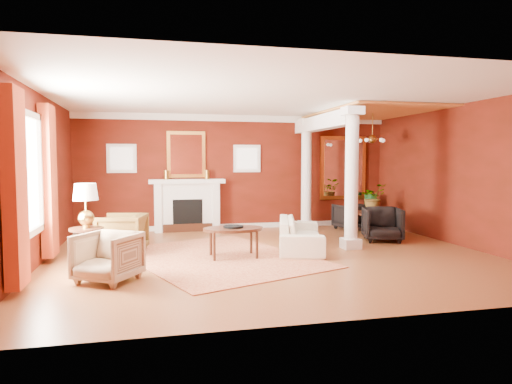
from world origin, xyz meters
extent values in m
plane|color=brown|center=(0.00, 0.00, 0.00)|extent=(8.00, 8.00, 0.00)
cube|color=maroon|center=(0.00, 3.50, 1.45)|extent=(8.00, 0.04, 2.90)
cube|color=maroon|center=(0.00, -3.50, 1.45)|extent=(8.00, 0.04, 2.90)
cube|color=maroon|center=(-4.00, 0.00, 1.45)|extent=(0.04, 7.00, 2.90)
cube|color=maroon|center=(4.00, 0.00, 1.45)|extent=(0.04, 7.00, 2.90)
cube|color=white|center=(0.00, 0.00, 2.90)|extent=(8.00, 7.00, 0.04)
cube|color=white|center=(-1.30, 3.33, 0.60)|extent=(1.60, 0.34, 1.20)
cube|color=black|center=(-1.30, 3.16, 0.45)|extent=(0.72, 0.03, 0.70)
cube|color=black|center=(-1.30, 3.16, 0.10)|extent=(1.20, 0.05, 0.20)
cube|color=white|center=(-1.30, 3.29, 1.24)|extent=(1.85, 0.42, 0.10)
cube|color=white|center=(-2.00, 3.30, 0.60)|extent=(0.16, 0.40, 1.20)
cube|color=white|center=(-0.60, 3.30, 0.60)|extent=(0.16, 0.40, 1.20)
cube|color=gold|center=(-1.30, 3.46, 1.90)|extent=(0.95, 0.06, 1.15)
cube|color=white|center=(-1.30, 3.42, 1.90)|extent=(0.78, 0.02, 0.98)
cube|color=white|center=(-2.85, 3.47, 1.80)|extent=(0.70, 0.06, 0.70)
cube|color=white|center=(-2.85, 3.44, 1.80)|extent=(0.54, 0.02, 0.54)
cube|color=white|center=(0.25, 3.47, 1.80)|extent=(0.70, 0.06, 0.70)
cube|color=white|center=(0.25, 3.44, 1.80)|extent=(0.54, 0.02, 0.54)
cube|color=white|center=(-3.98, -0.60, 1.55)|extent=(0.03, 1.30, 1.70)
cube|color=white|center=(-3.95, -1.30, 1.55)|extent=(0.08, 0.10, 1.90)
cube|color=white|center=(-3.95, 0.10, 1.55)|extent=(0.08, 0.10, 1.90)
cube|color=#A9381D|center=(-3.88, -1.60, 1.40)|extent=(0.18, 0.55, 2.60)
cube|color=#A9381D|center=(-3.88, 0.40, 1.40)|extent=(0.18, 0.55, 2.60)
cube|color=white|center=(1.70, 0.30, 0.10)|extent=(0.34, 0.34, 0.20)
cylinder|color=white|center=(1.70, 0.30, 1.45)|extent=(0.26, 0.26, 2.50)
cube|color=white|center=(1.70, 0.30, 2.72)|extent=(0.36, 0.36, 0.16)
cube|color=white|center=(1.70, 3.00, 0.10)|extent=(0.34, 0.34, 0.20)
cylinder|color=white|center=(1.70, 3.00, 1.45)|extent=(0.26, 0.26, 2.50)
cube|color=white|center=(1.70, 3.00, 2.72)|extent=(0.36, 0.36, 0.16)
cube|color=white|center=(1.70, 1.90, 2.62)|extent=(0.30, 3.20, 0.32)
cube|color=#D98740|center=(2.85, 1.75, 2.87)|extent=(2.30, 3.40, 0.04)
cube|color=gold|center=(2.90, 3.46, 1.55)|extent=(1.30, 0.06, 1.70)
cube|color=white|center=(2.90, 3.42, 1.55)|extent=(1.10, 0.02, 1.50)
cylinder|color=#AF8637|center=(2.90, 1.80, 2.58)|extent=(0.02, 0.02, 0.65)
sphere|color=#AF8637|center=(2.90, 1.80, 2.25)|extent=(0.20, 0.20, 0.20)
sphere|color=beige|center=(3.18, 1.80, 2.22)|extent=(0.09, 0.09, 0.09)
sphere|color=beige|center=(2.99, 2.07, 2.22)|extent=(0.09, 0.09, 0.09)
sphere|color=beige|center=(2.67, 1.96, 2.22)|extent=(0.09, 0.09, 0.09)
sphere|color=beige|center=(2.67, 1.64, 2.22)|extent=(0.09, 0.09, 0.09)
sphere|color=beige|center=(2.99, 1.53, 2.22)|extent=(0.09, 0.09, 0.09)
cube|color=white|center=(0.00, 3.46, 2.82)|extent=(8.00, 0.08, 0.16)
cube|color=white|center=(0.00, 3.46, 0.06)|extent=(8.00, 0.08, 0.12)
cube|color=maroon|center=(-1.01, 0.03, 0.01)|extent=(3.96, 4.50, 0.01)
imported|color=white|center=(0.70, 0.47, 0.41)|extent=(1.16, 2.17, 0.81)
imported|color=black|center=(-2.71, 0.78, 0.42)|extent=(0.92, 0.96, 0.83)
imported|color=tan|center=(-2.79, -1.22, 0.40)|extent=(1.03, 1.02, 0.79)
cylinder|color=black|center=(-0.73, -0.02, 0.52)|extent=(1.09, 1.09, 0.05)
cylinder|color=black|center=(-1.11, -0.26, 0.25)|extent=(0.05, 0.05, 0.49)
cylinder|color=black|center=(-0.35, -0.26, 0.25)|extent=(0.05, 0.05, 0.49)
cylinder|color=black|center=(-1.11, 0.22, 0.25)|extent=(0.05, 0.05, 0.49)
cylinder|color=black|center=(-0.35, 0.22, 0.25)|extent=(0.05, 0.05, 0.49)
imported|color=black|center=(-0.78, -0.01, 0.66)|extent=(0.17, 0.02, 0.23)
cylinder|color=black|center=(-3.21, -0.15, 0.02)|extent=(0.40, 0.40, 0.04)
cylinder|color=black|center=(-3.21, -0.15, 0.31)|extent=(0.10, 0.10, 0.62)
cylinder|color=black|center=(-3.21, -0.15, 0.62)|extent=(0.55, 0.55, 0.04)
sphere|color=#AF8637|center=(-3.21, -0.15, 0.81)|extent=(0.26, 0.26, 0.26)
cylinder|color=#AF8637|center=(-3.21, -0.15, 0.99)|extent=(0.03, 0.03, 0.28)
cone|color=beige|center=(-3.21, -0.15, 1.24)|extent=(0.40, 0.40, 0.28)
imported|color=black|center=(3.03, 2.01, 0.42)|extent=(0.70, 1.56, 0.84)
imported|color=black|center=(2.73, 0.93, 0.40)|extent=(0.97, 0.94, 0.81)
imported|color=black|center=(2.76, 2.62, 0.36)|extent=(0.82, 0.79, 0.72)
sphere|color=#164520|center=(3.50, 3.00, 0.17)|extent=(0.36, 0.36, 0.36)
cylinder|color=#164520|center=(3.50, 3.00, 0.43)|extent=(0.33, 0.33, 0.86)
imported|color=#26591E|center=(3.06, 2.04, 1.10)|extent=(0.75, 0.80, 0.52)
camera|label=1|loc=(-2.15, -8.04, 1.76)|focal=32.00mm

